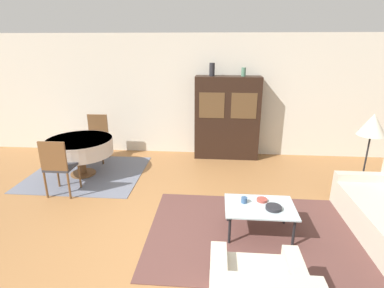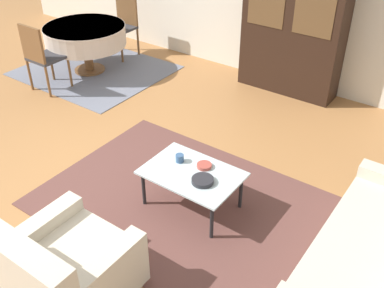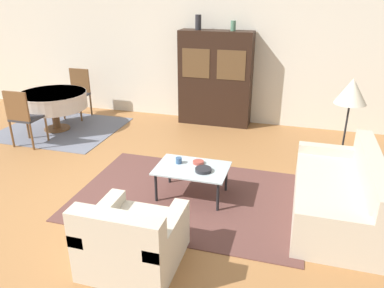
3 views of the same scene
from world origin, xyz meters
TOP-DOWN VIEW (x-y plane):
  - ground_plane at (0.00, 0.00)m, footprint 14.00×14.00m
  - wall_back at (0.00, 3.63)m, footprint 10.00×0.06m
  - area_rug at (1.17, 0.42)m, footprint 2.95×2.05m
  - dining_rug at (-1.97, 2.18)m, footprint 2.17×1.91m
  - couch at (3.01, 0.50)m, footprint 0.92×1.93m
  - armchair at (1.00, -0.99)m, footprint 0.88×0.88m
  - coffee_table at (1.19, 0.45)m, footprint 0.93×0.64m
  - display_cabinet at (0.82, 3.37)m, footprint 1.41×0.42m
  - dining_table at (-2.04, 2.13)m, footprint 1.25×1.25m
  - dining_chair_near at (-2.04, 1.28)m, footprint 0.44×0.44m
  - dining_chair_far at (-2.04, 2.98)m, footprint 0.44×0.44m
  - floor_lamp at (3.12, 1.79)m, footprint 0.44×0.44m
  - cup at (0.99, 0.53)m, footprint 0.08×0.08m
  - bowl at (1.36, 0.39)m, footprint 0.21×0.21m
  - bowl_small at (1.24, 0.59)m, footprint 0.15×0.15m
  - vase_tall at (0.46, 3.37)m, footprint 0.12×0.12m
  - vase_short at (1.13, 3.37)m, footprint 0.10×0.10m

SIDE VIEW (x-z plane):
  - ground_plane at x=0.00m, z-range 0.00..0.00m
  - area_rug at x=1.17m, z-range 0.00..0.01m
  - dining_rug at x=-1.97m, z-range 0.00..0.01m
  - couch at x=3.01m, z-range -0.11..0.68m
  - armchair at x=1.00m, z-range -0.10..0.67m
  - coffee_table at x=1.19m, z-range 0.18..0.59m
  - bowl_small at x=1.24m, z-range 0.42..0.45m
  - bowl at x=1.36m, z-range 0.42..0.46m
  - cup at x=0.99m, z-range 0.42..0.50m
  - dining_chair_near at x=-2.04m, z-range 0.08..1.07m
  - dining_chair_far at x=-2.04m, z-range 0.08..1.07m
  - dining_table at x=-2.04m, z-range 0.22..0.95m
  - display_cabinet at x=0.82m, z-range 0.00..1.82m
  - floor_lamp at x=3.12m, z-range 0.49..1.90m
  - wall_back at x=0.00m, z-range 0.00..2.70m
  - vase_short at x=1.13m, z-range 1.82..2.00m
  - vase_tall at x=0.46m, z-range 1.82..2.09m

